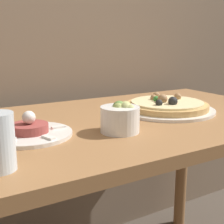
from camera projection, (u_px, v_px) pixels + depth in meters
dining_table at (103, 150)px, 1.03m from camera, size 1.41×0.72×0.75m
pizza_plate at (167, 106)px, 1.13m from camera, size 0.34×0.34×0.06m
tartare_plate at (30, 131)px, 0.84m from camera, size 0.23×0.23×0.07m
small_bowl at (121, 117)px, 0.87m from camera, size 0.11×0.11×0.09m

